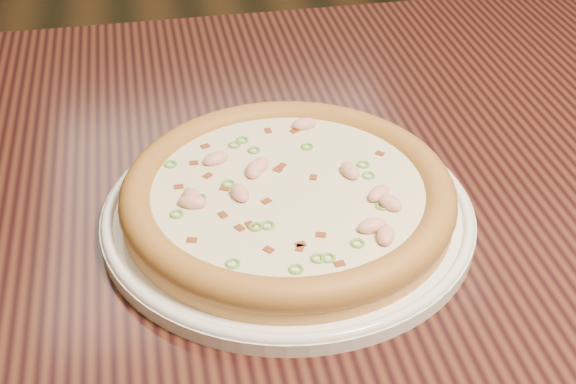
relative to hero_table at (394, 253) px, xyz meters
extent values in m
plane|color=black|center=(0.19, 0.44, -0.65)|extent=(9.00, 9.00, 0.00)
cube|color=black|center=(0.00, 0.00, 0.08)|extent=(1.20, 0.80, 0.04)
cylinder|color=white|center=(-0.12, -0.05, 0.10)|extent=(0.32, 0.32, 0.01)
torus|color=white|center=(-0.12, -0.05, 0.11)|extent=(0.32, 0.32, 0.01)
cylinder|color=tan|center=(-0.12, -0.05, 0.12)|extent=(0.28, 0.28, 0.02)
torus|color=#B07432|center=(-0.12, -0.05, 0.13)|extent=(0.29, 0.29, 0.03)
cylinder|color=#F5E7BD|center=(-0.12, -0.05, 0.13)|extent=(0.23, 0.23, 0.00)
ellipsoid|color=#F2B29E|center=(-0.16, -0.05, 0.14)|extent=(0.02, 0.03, 0.01)
ellipsoid|color=#F2B29E|center=(-0.14, -0.02, 0.14)|extent=(0.02, 0.03, 0.01)
ellipsoid|color=#F2B29E|center=(-0.06, -0.04, 0.14)|extent=(0.02, 0.03, 0.01)
ellipsoid|color=#F2B29E|center=(-0.20, -0.06, 0.14)|extent=(0.03, 0.02, 0.01)
ellipsoid|color=#F2B29E|center=(-0.06, -0.13, 0.14)|extent=(0.02, 0.03, 0.01)
ellipsoid|color=#F2B29E|center=(-0.04, -0.09, 0.14)|extent=(0.02, 0.03, 0.01)
ellipsoid|color=#F2B29E|center=(-0.18, 0.00, 0.14)|extent=(0.03, 0.02, 0.01)
ellipsoid|color=#F2B29E|center=(-0.09, 0.04, 0.14)|extent=(0.03, 0.02, 0.01)
ellipsoid|color=#F2B29E|center=(-0.05, -0.08, 0.14)|extent=(0.03, 0.03, 0.01)
ellipsoid|color=#F2B29E|center=(-0.20, -0.05, 0.14)|extent=(0.02, 0.03, 0.01)
ellipsoid|color=#F2B29E|center=(-0.14, -0.02, 0.14)|extent=(0.03, 0.03, 0.01)
ellipsoid|color=#F2B29E|center=(-0.07, -0.12, 0.14)|extent=(0.03, 0.02, 0.01)
cube|color=maroon|center=(-0.18, -0.02, 0.13)|extent=(0.01, 0.01, 0.00)
cube|color=maroon|center=(-0.15, -0.13, 0.13)|extent=(0.01, 0.01, 0.00)
cube|color=maroon|center=(-0.17, -0.10, 0.13)|extent=(0.01, 0.01, 0.00)
cube|color=maroon|center=(-0.14, -0.07, 0.13)|extent=(0.01, 0.01, 0.00)
cube|color=maroon|center=(-0.17, -0.04, 0.13)|extent=(0.01, 0.01, 0.00)
cube|color=maroon|center=(-0.18, 0.03, 0.13)|extent=(0.01, 0.01, 0.00)
cube|color=maroon|center=(-0.12, 0.04, 0.13)|extent=(0.01, 0.01, 0.00)
cube|color=maroon|center=(-0.12, -0.02, 0.13)|extent=(0.01, 0.01, 0.00)
cube|color=maroon|center=(-0.19, 0.00, 0.13)|extent=(0.01, 0.01, 0.00)
cube|color=maroon|center=(-0.18, -0.08, 0.13)|extent=(0.01, 0.01, 0.00)
cube|color=maroon|center=(-0.10, -0.15, 0.13)|extent=(0.01, 0.01, 0.00)
cube|color=maroon|center=(-0.21, -0.11, 0.13)|extent=(0.01, 0.01, 0.00)
cube|color=maroon|center=(-0.13, -0.13, 0.13)|extent=(0.01, 0.01, 0.00)
cube|color=maroon|center=(-0.11, -0.12, 0.13)|extent=(0.01, 0.01, 0.00)
cube|color=maroon|center=(-0.10, -0.04, 0.13)|extent=(0.01, 0.01, 0.00)
cube|color=maroon|center=(-0.21, -0.03, 0.13)|extent=(0.01, 0.01, 0.00)
cube|color=maroon|center=(-0.16, -0.10, 0.13)|extent=(0.01, 0.01, 0.00)
cube|color=maroon|center=(-0.10, 0.04, 0.13)|extent=(0.01, 0.01, 0.00)
cube|color=maroon|center=(-0.12, -0.13, 0.13)|extent=(0.01, 0.01, 0.00)
cube|color=maroon|center=(-0.12, -0.02, 0.13)|extent=(0.01, 0.01, 0.00)
cube|color=maroon|center=(-0.03, -0.01, 0.13)|extent=(0.01, 0.01, 0.00)
torus|color=#5EA13B|center=(-0.19, -0.05, 0.13)|extent=(0.01, 0.01, 0.00)
torus|color=#5EA13B|center=(-0.15, -0.10, 0.13)|extent=(0.02, 0.02, 0.00)
torus|color=#5EA13B|center=(-0.13, -0.15, 0.13)|extent=(0.01, 0.01, 0.00)
torus|color=#5EA13B|center=(-0.09, 0.01, 0.13)|extent=(0.02, 0.02, 0.00)
torus|color=#5EA13B|center=(-0.18, -0.14, 0.13)|extent=(0.02, 0.02, 0.00)
torus|color=#5EA13B|center=(-0.22, -0.07, 0.13)|extent=(0.01, 0.01, 0.00)
torus|color=#5EA13B|center=(-0.05, -0.09, 0.13)|extent=(0.02, 0.02, 0.00)
torus|color=#5EA13B|center=(-0.16, 0.02, 0.13)|extent=(0.02, 0.02, 0.00)
torus|color=#5EA13B|center=(-0.17, -0.04, 0.13)|extent=(0.01, 0.01, 0.00)
torus|color=#5EA13B|center=(-0.11, -0.15, 0.13)|extent=(0.01, 0.01, 0.00)
torus|color=#5EA13B|center=(-0.05, -0.05, 0.13)|extent=(0.01, 0.01, 0.00)
torus|color=#5EA13B|center=(-0.15, 0.03, 0.13)|extent=(0.02, 0.02, 0.00)
torus|color=#5EA13B|center=(-0.12, -0.15, 0.13)|extent=(0.02, 0.02, 0.00)
torus|color=#5EA13B|center=(-0.16, -0.10, 0.13)|extent=(0.02, 0.02, 0.00)
torus|color=#5EA13B|center=(-0.08, -0.13, 0.13)|extent=(0.01, 0.01, 0.00)
torus|color=#5EA13B|center=(-0.05, -0.03, 0.13)|extent=(0.02, 0.02, 0.00)
torus|color=#5EA13B|center=(-0.22, 0.00, 0.13)|extent=(0.02, 0.02, 0.00)
torus|color=#5EA13B|center=(-0.14, 0.01, 0.13)|extent=(0.02, 0.02, 0.00)
camera|label=1|loc=(-0.23, -0.59, 0.53)|focal=50.00mm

